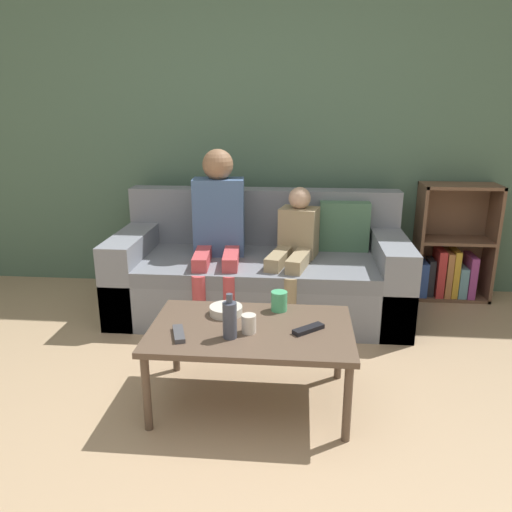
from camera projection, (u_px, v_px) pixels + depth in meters
The scene contains 13 objects.
ground_plane at pixel (200, 479), 2.05m from camera, with size 22.00×22.00×0.00m, color tan.
wall_back at pixel (253, 126), 3.89m from camera, with size 12.00×0.06×2.60m.
couch at pixel (261, 273), 3.64m from camera, with size 2.05×0.91×0.85m.
bookshelf at pixel (450, 255), 3.89m from camera, with size 0.57×0.28×0.89m.
coffee_table at pixel (251, 334), 2.47m from camera, with size 1.00×0.63×0.42m.
person_adult at pixel (218, 223), 3.47m from camera, with size 0.37×0.65×1.17m.
person_child at pixel (294, 248), 3.42m from camera, with size 0.38×0.66×0.92m.
cup_near at pixel (279, 301), 2.64m from camera, with size 0.09×0.09×0.11m.
cup_far at pixel (249, 324), 2.39m from camera, with size 0.07×0.07×0.09m.
tv_remote_0 at pixel (179, 334), 2.36m from camera, with size 0.10×0.18×0.02m.
tv_remote_1 at pixel (308, 329), 2.41m from camera, with size 0.16×0.15×0.02m.
snack_bowl at pixel (226, 310), 2.60m from camera, with size 0.17×0.17×0.05m.
bottle at pixel (230, 319), 2.32m from camera, with size 0.07×0.07×0.22m.
Camera 1 is at (0.38, -1.66, 1.48)m, focal length 35.00 mm.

